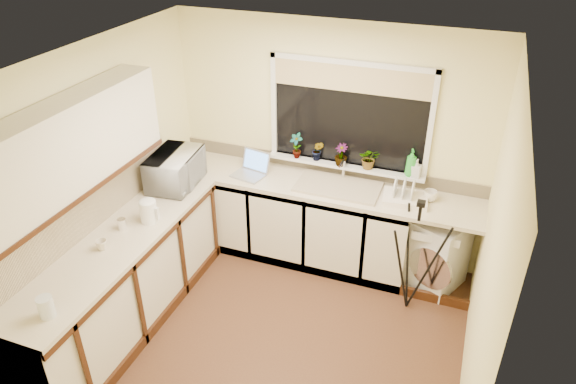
{
  "coord_description": "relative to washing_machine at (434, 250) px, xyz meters",
  "views": [
    {
      "loc": [
        1.32,
        -3.22,
        3.49
      ],
      "look_at": [
        -0.08,
        0.55,
        1.15
      ],
      "focal_mm": 33.16,
      "sensor_mm": 36.0,
      "label": 1
    }
  ],
  "objects": [
    {
      "name": "floor",
      "position": [
        -1.2,
        -1.23,
        -0.37
      ],
      "size": [
        3.2,
        3.2,
        0.0
      ],
      "primitive_type": "plane",
      "color": "#543421",
      "rests_on": "ground"
    },
    {
      "name": "windowsill",
      "position": [
        -1.0,
        0.2,
        0.66
      ],
      "size": [
        1.6,
        0.14,
        0.03
      ],
      "primitive_type": "cube",
      "color": "white",
      "rests_on": "wall_back"
    },
    {
      "name": "splashback_back",
      "position": [
        -1.2,
        0.25,
        0.6
      ],
      "size": [
        3.2,
        0.02,
        0.14
      ],
      "primitive_type": "cube",
      "color": "beige",
      "rests_on": "wall_back"
    },
    {
      "name": "cup_back",
      "position": [
        -0.12,
        0.04,
        0.58
      ],
      "size": [
        0.14,
        0.14,
        0.1
      ],
      "primitive_type": "imported",
      "rotation": [
        0.0,
        0.0,
        -0.1
      ],
      "color": "white",
      "rests_on": "worktop_back"
    },
    {
      "name": "faucet",
      "position": [
        -1.0,
        0.15,
        0.65
      ],
      "size": [
        0.03,
        0.03,
        0.24
      ],
      "primitive_type": "cylinder",
      "color": "silver",
      "rests_on": "worktop_back"
    },
    {
      "name": "ceiling",
      "position": [
        -1.2,
        -1.23,
        2.08
      ],
      "size": [
        3.2,
        3.2,
        0.0
      ],
      "primitive_type": "plane",
      "rotation": [
        3.14,
        0.0,
        0.0
      ],
      "color": "white",
      "rests_on": "ground"
    },
    {
      "name": "glass_jug",
      "position": [
        -2.39,
        -2.46,
        0.61
      ],
      "size": [
        0.11,
        0.11,
        0.16
      ],
      "primitive_type": "cylinder",
      "color": "silver",
      "rests_on": "worktop_left"
    },
    {
      "name": "steel_jar",
      "position": [
        -2.55,
        -1.38,
        0.58
      ],
      "size": [
        0.07,
        0.07,
        0.1
      ],
      "primitive_type": "cylinder",
      "color": "white",
      "rests_on": "worktop_left"
    },
    {
      "name": "wall_left",
      "position": [
        -2.8,
        -1.23,
        0.85
      ],
      "size": [
        0.0,
        3.0,
        3.0
      ],
      "primitive_type": "plane",
      "rotation": [
        1.57,
        0.0,
        1.57
      ],
      "color": "#FFF3AA",
      "rests_on": "ground"
    },
    {
      "name": "base_cabinet_back",
      "position": [
        -1.52,
        -0.03,
        0.06
      ],
      "size": [
        2.55,
        0.6,
        0.86
      ],
      "primitive_type": "cube",
      "color": "silver",
      "rests_on": "floor"
    },
    {
      "name": "cup_left",
      "position": [
        -2.53,
        -1.69,
        0.57
      ],
      "size": [
        0.12,
        0.12,
        0.09
      ],
      "primitive_type": "imported",
      "rotation": [
        0.0,
        0.0,
        -0.36
      ],
      "color": "beige",
      "rests_on": "worktop_left"
    },
    {
      "name": "sink",
      "position": [
        -1.0,
        -0.03,
        0.54
      ],
      "size": [
        0.82,
        0.46,
        0.03
      ],
      "primitive_type": "cube",
      "color": "tan",
      "rests_on": "worktop_back"
    },
    {
      "name": "window_glass",
      "position": [
        -1.0,
        0.25,
        1.18
      ],
      "size": [
        1.5,
        0.02,
        1.0
      ],
      "primitive_type": "cube",
      "color": "black",
      "rests_on": "wall_back"
    },
    {
      "name": "window_blind",
      "position": [
        -1.0,
        0.23,
        1.55
      ],
      "size": [
        1.5,
        0.02,
        0.25
      ],
      "primitive_type": "cube",
      "color": "tan",
      "rests_on": "wall_back"
    },
    {
      "name": "plant_d",
      "position": [
        -0.76,
        0.19,
        0.79
      ],
      "size": [
        0.23,
        0.21,
        0.22
      ],
      "primitive_type": "imported",
      "rotation": [
        0.0,
        0.0,
        0.2
      ],
      "color": "#999999",
      "rests_on": "windowsill"
    },
    {
      "name": "kettle",
      "position": [
        -2.4,
        -1.19,
        0.63
      ],
      "size": [
        0.15,
        0.15,
        0.2
      ],
      "primitive_type": "cylinder",
      "color": "white",
      "rests_on": "worktop_left"
    },
    {
      "name": "worktop_left",
      "position": [
        -2.5,
        -1.53,
        0.51
      ],
      "size": [
        0.6,
        2.4,
        0.04
      ],
      "primitive_type": "cube",
      "color": "beige",
      "rests_on": "base_cabinet_left"
    },
    {
      "name": "wall_front",
      "position": [
        -1.2,
        -2.73,
        0.85
      ],
      "size": [
        3.2,
        0.0,
        3.2
      ],
      "primitive_type": "plane",
      "rotation": [
        -1.57,
        0.0,
        0.0
      ],
      "color": "#FFF3AA",
      "rests_on": "ground"
    },
    {
      "name": "laptop",
      "position": [
        -1.91,
        -0.06,
        0.59
      ],
      "size": [
        0.37,
        0.36,
        0.23
      ],
      "rotation": [
        0.0,
        0.0,
        -0.21
      ],
      "color": "#A2A2AA",
      "rests_on": "worktop_back"
    },
    {
      "name": "splashback_left",
      "position": [
        -2.78,
        -1.53,
        0.75
      ],
      "size": [
        0.02,
        2.4,
        0.45
      ],
      "primitive_type": "cube",
      "color": "beige",
      "rests_on": "wall_left"
    },
    {
      "name": "plant_a",
      "position": [
        -1.51,
        0.17,
        0.81
      ],
      "size": [
        0.17,
        0.14,
        0.27
      ],
      "primitive_type": "imported",
      "rotation": [
        0.0,
        0.0,
        -0.35
      ],
      "color": "#999999",
      "rests_on": "windowsill"
    },
    {
      "name": "soap_bottle_clear",
      "position": [
        -0.29,
        0.18,
        0.77
      ],
      "size": [
        0.09,
        0.09,
        0.18
      ],
      "primitive_type": "imported",
      "rotation": [
        0.0,
        0.0,
        -0.12
      ],
      "color": "#999999",
      "rests_on": "windowsill"
    },
    {
      "name": "upper_cabinet",
      "position": [
        -2.64,
        -1.68,
        1.43
      ],
      "size": [
        0.28,
        1.9,
        0.7
      ],
      "primitive_type": "cube",
      "color": "silver",
      "rests_on": "wall_left"
    },
    {
      "name": "wall_back",
      "position": [
        -1.2,
        0.27,
        0.85
      ],
      "size": [
        3.2,
        0.0,
        3.2
      ],
      "primitive_type": "plane",
      "rotation": [
        1.57,
        0.0,
        0.0
      ],
      "color": "#FFF3AA",
      "rests_on": "ground"
    },
    {
      "name": "soap_bottle_green",
      "position": [
        -0.35,
        0.19,
        0.82
      ],
      "size": [
        0.13,
        0.13,
        0.28
      ],
      "primitive_type": "imported",
      "rotation": [
        0.0,
        0.0,
        0.31
      ],
      "color": "green",
      "rests_on": "windowsill"
    },
    {
      "name": "dish_rack",
      "position": [
        -0.34,
        -0.07,
        0.56
      ],
      "size": [
        0.44,
        0.35,
        0.06
      ],
      "primitive_type": "cube",
      "rotation": [
        0.0,
        0.0,
        0.13
      ],
      "color": "white",
      "rests_on": "worktop_back"
    },
    {
      "name": "microwave",
      "position": [
        -2.52,
        -0.52,
        0.69
      ],
      "size": [
        0.47,
        0.64,
        0.33
      ],
      "primitive_type": "imported",
      "rotation": [
        0.0,
        0.0,
        1.68
      ],
      "color": "silver",
      "rests_on": "worktop_left"
    },
    {
      "name": "plant_b",
      "position": [
        -1.28,
        0.19,
        0.78
      ],
      "size": [
        0.12,
        0.09,
        0.21
      ],
      "primitive_type": "imported",
      "rotation": [
        0.0,
        0.0,
        -0.0
      ],
      "color": "#999999",
      "rests_on": "windowsill"
    },
    {
      "name": "tripod",
      "position": [
        -0.16,
        -0.47,
        0.21
      ],
      "size": [
        0.62,
        0.62,
        1.17
      ],
      "primitive_type": null,
      "rotation": [
        0.0,
        0.0,
        -0.07
      ],
      "color": "black",
      "rests_on": "floor"
    },
    {
      "name": "washing_machine",
      "position": [
        0.0,
        0.0,
        0.0
      ],
      "size": [
        0.69,
        0.68,
        0.74
      ],
      "primitive_type": "cube",
      "rotation": [
        0.0,
        0.0,
        -0.43
      ],
      "color": "silver",
      "rests_on": "floor"
    },
    {
      "name": "base_cabinet_left",
      "position": [
        -2.5,
        -1.53,
        0.06
      ],
      "size": [
        0.54,
        2.4,
        0.86
      ],
      "primitive_type": "cube",
      "color": "silver",
      "rests_on": "floor"
    },
    {
      "name": "plant_c",
      "position": [
        -1.03,
        0.16,
        0.79
      ],
      "size": [
        0.16,
        0.16,
        0.23
      ],
      "primitive_type": "imported",
      "rotation": [
        0.0,
        0.0,
        -0.3
      ],
      "color": "#999999",
      "rests_on": "windowsill"
    },
    {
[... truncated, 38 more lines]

